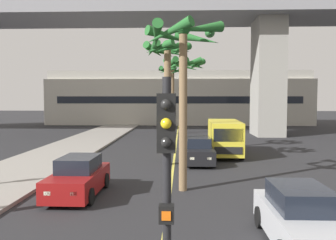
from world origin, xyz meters
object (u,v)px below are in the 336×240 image
(traffic_light_median_near, at_px, (167,189))
(palm_tree_far_median, at_px, (168,64))
(car_queue_third, at_px, (198,151))
(palm_tree_near_median, at_px, (172,82))
(car_queue_second, at_px, (78,178))
(car_queue_front, at_px, (301,218))
(palm_tree_mid_median, at_px, (184,72))
(delivery_van, at_px, (225,137))
(palm_tree_farthest_median, at_px, (183,51))

(traffic_light_median_near, height_order, palm_tree_far_median, palm_tree_far_median)
(car_queue_third, relative_size, palm_tree_near_median, 0.55)
(car_queue_second, relative_size, car_queue_third, 1.00)
(car_queue_front, xyz_separation_m, palm_tree_mid_median, (-3.03, 16.43, 5.06))
(car_queue_third, height_order, palm_tree_near_median, palm_tree_near_median)
(delivery_van, xyz_separation_m, palm_tree_far_median, (-3.73, -3.39, 4.63))
(palm_tree_near_median, xyz_separation_m, palm_tree_mid_median, (1.21, -12.78, 0.10))
(car_queue_front, bearing_deg, palm_tree_far_median, 109.51)
(car_queue_second, distance_m, delivery_van, 12.39)
(palm_tree_mid_median, relative_size, palm_tree_far_median, 0.95)
(palm_tree_far_median, height_order, palm_tree_farthest_median, palm_tree_far_median)
(palm_tree_near_median, bearing_deg, car_queue_third, -83.23)
(car_queue_front, bearing_deg, traffic_light_median_near, -125.32)
(delivery_van, xyz_separation_m, palm_tree_farthest_median, (-2.85, -9.27, 4.56))
(car_queue_second, relative_size, traffic_light_median_near, 0.98)
(car_queue_front, distance_m, palm_tree_far_median, 13.09)
(car_queue_second, distance_m, palm_tree_far_median, 9.16)
(delivery_van, distance_m, palm_tree_near_median, 15.65)
(traffic_light_median_near, distance_m, palm_tree_near_median, 34.12)
(palm_tree_near_median, relative_size, palm_tree_mid_median, 1.08)
(palm_tree_far_median, distance_m, palm_tree_farthest_median, 5.94)
(palm_tree_far_median, bearing_deg, palm_tree_near_median, 90.73)
(car_queue_second, height_order, traffic_light_median_near, traffic_light_median_near)
(palm_tree_near_median, bearing_deg, palm_tree_farthest_median, -87.33)
(palm_tree_far_median, bearing_deg, car_queue_front, -70.49)
(palm_tree_mid_median, relative_size, palm_tree_farthest_median, 0.97)
(palm_tree_near_median, bearing_deg, palm_tree_mid_median, -84.59)
(car_queue_front, distance_m, palm_tree_farthest_median, 8.11)
(car_queue_front, height_order, car_queue_third, same)
(car_queue_front, relative_size, car_queue_second, 1.00)
(car_queue_front, bearing_deg, palm_tree_near_median, 98.26)
(palm_tree_mid_median, xyz_separation_m, palm_tree_far_median, (-0.98, -5.11, 0.13))
(car_queue_second, xyz_separation_m, traffic_light_median_near, (3.96, -9.32, 1.99))
(car_queue_front, height_order, delivery_van, delivery_van)
(car_queue_front, relative_size, traffic_light_median_near, 0.98)
(car_queue_third, distance_m, delivery_van, 3.49)
(car_queue_second, bearing_deg, delivery_van, 55.21)
(palm_tree_farthest_median, bearing_deg, traffic_light_median_near, -91.38)
(car_queue_third, distance_m, palm_tree_near_median, 18.17)
(car_queue_front, bearing_deg, palm_tree_mid_median, 100.45)
(car_queue_third, xyz_separation_m, delivery_van, (1.90, 2.87, 0.57))
(palm_tree_farthest_median, bearing_deg, car_queue_third, 81.56)
(car_queue_second, relative_size, palm_tree_mid_median, 0.60)
(traffic_light_median_near, bearing_deg, palm_tree_mid_median, 89.06)
(palm_tree_farthest_median, bearing_deg, palm_tree_near_median, 92.67)
(palm_tree_mid_median, height_order, palm_tree_farthest_median, palm_tree_farthest_median)
(car_queue_third, height_order, palm_tree_farthest_median, palm_tree_farthest_median)
(palm_tree_near_median, bearing_deg, palm_tree_far_median, -89.27)
(palm_tree_near_median, xyz_separation_m, palm_tree_far_median, (0.23, -17.88, 0.23))
(car_queue_front, distance_m, traffic_light_median_near, 6.17)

